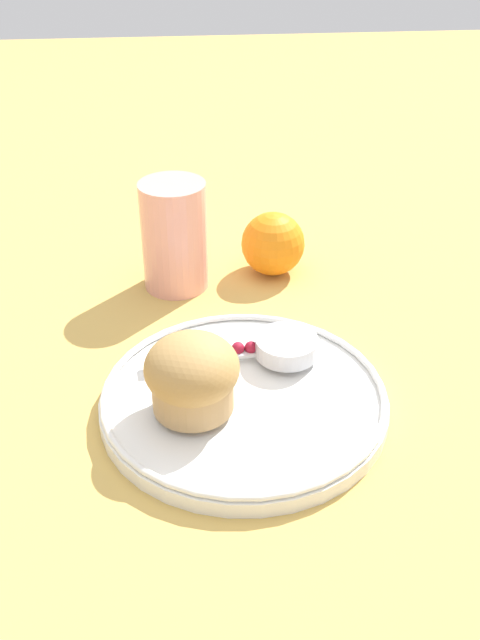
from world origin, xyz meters
name	(u,v)px	position (x,y,z in m)	size (l,w,h in m)	color
ground_plane	(242,395)	(0.00, 0.00, 0.00)	(3.00, 3.00, 0.00)	tan
plate	(246,399)	(0.00, -0.02, 0.01)	(0.25, 0.25, 0.02)	white
muffin	(192,375)	(-0.04, -0.04, 0.05)	(0.08, 0.08, 0.07)	tan
cream_ramekin	(287,345)	(0.04, 0.03, 0.03)	(0.06, 0.06, 0.02)	silver
berry_pair	(245,348)	(0.01, 0.03, 0.03)	(0.02, 0.01, 0.01)	maroon
butter_knife	(232,354)	(-0.01, 0.03, 0.02)	(0.16, 0.03, 0.00)	silver
orange_fruit	(273,244)	(0.06, 0.22, 0.04)	(0.07, 0.07, 0.07)	orange
juice_glass	(174,236)	(-0.05, 0.20, 0.06)	(0.07, 0.07, 0.12)	#E5998C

